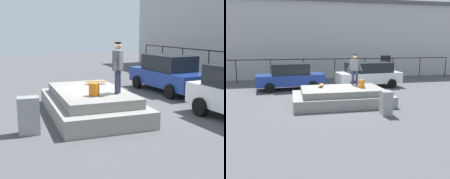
# 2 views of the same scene
# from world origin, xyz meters

# --- Properties ---
(ground_plane) EXTENTS (60.00, 60.00, 0.00)m
(ground_plane) POSITION_xyz_m (0.00, 0.00, 0.00)
(ground_plane) COLOR #4C4C4F
(concrete_ledge) EXTENTS (5.02, 2.84, 0.85)m
(concrete_ledge) POSITION_xyz_m (0.18, -0.40, 0.39)
(concrete_ledge) COLOR gray
(concrete_ledge) RESTS_ON ground_plane
(skateboarder) EXTENTS (0.76, 0.61, 1.68)m
(skateboarder) POSITION_xyz_m (1.07, 0.29, 1.82)
(skateboarder) COLOR #2D334C
(skateboarder) RESTS_ON concrete_ledge
(skateboard) EXTENTS (0.38, 0.82, 0.12)m
(skateboard) POSITION_xyz_m (-0.82, 0.11, 0.95)
(skateboard) COLOR brown
(skateboard) RESTS_ON concrete_ledge
(backpack) EXTENTS (0.34, 0.34, 0.41)m
(backpack) POSITION_xyz_m (1.21, -0.57, 1.06)
(backpack) COLOR orange
(backpack) RESTS_ON concrete_ledge
(car_blue_sedan_near) EXTENTS (4.71, 2.37, 1.78)m
(car_blue_sedan_near) POSITION_xyz_m (-2.42, 4.23, 0.90)
(car_blue_sedan_near) COLOR navy
(car_blue_sedan_near) RESTS_ON ground_plane
(car_white_hatchback_mid) EXTENTS (4.72, 2.32, 1.77)m
(car_white_hatchback_mid) POSITION_xyz_m (3.14, 4.08, 0.94)
(car_white_hatchback_mid) COLOR white
(car_white_hatchback_mid) RESTS_ON ground_plane
(utility_box) EXTENTS (0.48, 0.63, 1.07)m
(utility_box) POSITION_xyz_m (1.71, -2.64, 0.53)
(utility_box) COLOR gray
(utility_box) RESTS_ON ground_plane
(fence_row) EXTENTS (24.06, 0.06, 1.86)m
(fence_row) POSITION_xyz_m (0.00, 7.75, 1.34)
(fence_row) COLOR black
(fence_row) RESTS_ON ground_plane
(warehouse_building) EXTENTS (33.08, 8.60, 7.00)m
(warehouse_building) POSITION_xyz_m (0.00, 13.15, 3.51)
(warehouse_building) COLOR #B2B2AD
(warehouse_building) RESTS_ON ground_plane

